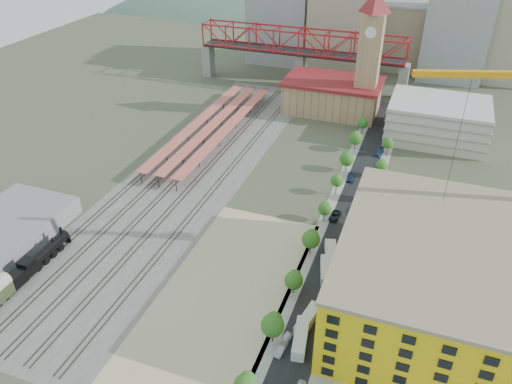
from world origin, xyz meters
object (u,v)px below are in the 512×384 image
(site_trailer_c, at_px, (326,270))
(car_0, at_px, (285,340))
(site_trailer_a, at_px, (301,338))
(site_trailer_b, at_px, (308,319))
(construction_building, at_px, (447,280))
(site_trailer_d, at_px, (331,256))
(clock_tower, at_px, (371,45))
(locomotive, at_px, (38,259))

(site_trailer_c, height_order, car_0, site_trailer_c)
(site_trailer_a, height_order, site_trailer_b, site_trailer_a)
(site_trailer_b, relative_size, car_0, 2.23)
(construction_building, relative_size, site_trailer_c, 5.58)
(site_trailer_a, relative_size, site_trailer_d, 0.97)
(construction_building, relative_size, site_trailer_a, 5.11)
(construction_building, relative_size, site_trailer_b, 5.60)
(site_trailer_c, relative_size, site_trailer_d, 0.89)
(clock_tower, distance_m, car_0, 122.68)
(site_trailer_b, bearing_deg, construction_building, 36.50)
(locomotive, height_order, car_0, locomotive)
(site_trailer_a, xyz_separation_m, site_trailer_b, (0.00, 5.52, -0.12))
(locomotive, height_order, site_trailer_c, locomotive)
(site_trailer_a, bearing_deg, locomotive, 170.37)
(construction_building, xyz_separation_m, car_0, (-29.00, -19.34, -8.72))
(construction_building, distance_m, locomotive, 93.89)
(construction_building, bearing_deg, site_trailer_b, -153.56)
(site_trailer_b, distance_m, site_trailer_c, 16.57)
(clock_tower, distance_m, site_trailer_a, 121.82)
(construction_building, xyz_separation_m, site_trailer_d, (-26.00, 9.19, -8.01))
(construction_building, height_order, locomotive, construction_building)
(site_trailer_d, relative_size, car_0, 2.52)
(locomotive, xyz_separation_m, car_0, (63.00, -2.06, -1.51))
(clock_tower, bearing_deg, site_trailer_d, -84.97)
(locomotive, distance_m, site_trailer_a, 66.02)
(locomotive, xyz_separation_m, site_trailer_b, (66.00, 4.35, -0.96))
(site_trailer_b, bearing_deg, clock_tower, 104.11)
(construction_building, xyz_separation_m, site_trailer_b, (-26.00, -12.93, -8.17))
(site_trailer_c, bearing_deg, site_trailer_a, -104.47)
(site_trailer_a, bearing_deg, car_0, -172.10)
(construction_building, height_order, site_trailer_d, construction_building)
(clock_tower, relative_size, site_trailer_d, 5.10)
(locomotive, xyz_separation_m, site_trailer_d, (66.00, 26.47, -0.80))
(site_trailer_c, bearing_deg, site_trailer_b, -104.47)
(locomotive, bearing_deg, site_trailer_a, -1.02)
(site_trailer_c, relative_size, car_0, 2.24)
(site_trailer_b, bearing_deg, locomotive, -166.17)
(locomotive, bearing_deg, site_trailer_b, 3.77)
(site_trailer_b, xyz_separation_m, site_trailer_d, (0.00, 22.12, 0.16))
(construction_building, distance_m, site_trailer_c, 27.49)
(car_0, bearing_deg, site_trailer_d, 93.22)
(site_trailer_b, bearing_deg, car_0, -105.03)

